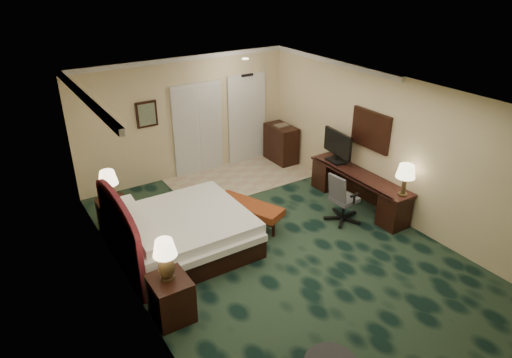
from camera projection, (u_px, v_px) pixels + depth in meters
floor at (283, 251)px, 7.84m from camera, size 5.00×7.50×0.00m
ceiling at (288, 98)px, 6.65m from camera, size 5.00×7.50×0.00m
wall_back at (186, 118)px, 10.09m from camera, size 5.00×0.00×2.70m
wall_front at (512, 326)px, 4.40m from camera, size 5.00×0.00×2.70m
wall_left at (132, 226)px, 6.04m from camera, size 0.00×7.50×2.70m
wall_right at (395, 149)px, 8.45m from camera, size 0.00×7.50×2.70m
crown_molding at (288, 102)px, 6.67m from camera, size 5.00×7.50×0.10m
tile_patch at (242, 177)px, 10.47m from camera, size 3.20×1.70×0.01m
headboard at (120, 232)px, 7.11m from camera, size 0.12×2.00×1.40m
entry_door at (247, 119)px, 10.94m from camera, size 1.02×0.06×2.18m
closet_doors at (198, 129)px, 10.31m from camera, size 1.20×0.06×2.10m
wall_art at (147, 114)px, 9.51m from camera, size 0.45×0.06×0.55m
wall_mirror at (371, 130)px, 8.80m from camera, size 0.05×0.95×0.75m
bed at (185, 233)px, 7.76m from camera, size 2.06×1.91×0.65m
nightstand_near at (171, 298)px, 6.29m from camera, size 0.51×0.59×0.64m
nightstand_far at (116, 218)px, 8.21m from camera, size 0.52×0.60×0.65m
lamp_near at (166, 260)px, 6.04m from camera, size 0.33×0.33×0.61m
lamp_far at (109, 188)px, 7.87m from camera, size 0.41×0.41×0.64m
bed_bench at (248, 214)px, 8.52m from camera, size 0.96×1.42×0.45m
desk at (358, 190)px, 9.16m from camera, size 0.52×2.41×0.70m
tv at (337, 147)px, 9.40m from camera, size 0.15×0.86×0.67m
desk_lamp at (405, 180)px, 8.09m from camera, size 0.44×0.44×0.60m
desk_chair at (344, 197)px, 8.56m from camera, size 0.62×0.59×1.00m
minibar at (281, 144)px, 11.13m from camera, size 0.48×0.86×0.91m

